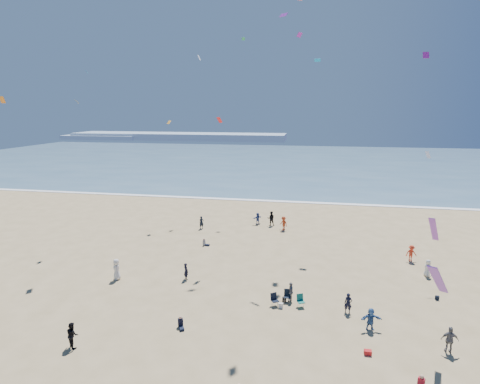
# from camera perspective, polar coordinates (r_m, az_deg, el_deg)

# --- Properties ---
(ocean) EXTENTS (220.00, 100.00, 0.06)m
(ocean) POSITION_cam_1_polar(r_m,az_deg,el_deg) (112.03, 7.04, 4.66)
(ocean) COLOR #476B84
(ocean) RESTS_ON ground
(surf_line) EXTENTS (220.00, 1.20, 0.08)m
(surf_line) POSITION_cam_1_polar(r_m,az_deg,el_deg) (62.98, 4.27, -1.35)
(surf_line) COLOR white
(surf_line) RESTS_ON ground
(headland_far) EXTENTS (110.00, 20.00, 3.20)m
(headland_far) POSITION_cam_1_polar(r_m,az_deg,el_deg) (197.79, -9.36, 8.38)
(headland_far) COLOR #7A8EA8
(headland_far) RESTS_ON ground
(headland_near) EXTENTS (40.00, 14.00, 2.00)m
(headland_near) POSITION_cam_1_polar(r_m,az_deg,el_deg) (210.27, -20.25, 7.85)
(headland_near) COLOR #7A8EA8
(headland_near) RESTS_ON ground
(standing_flyers) EXTENTS (28.67, 35.39, 1.93)m
(standing_flyers) POSITION_cam_1_polar(r_m,az_deg,el_deg) (35.61, 7.23, -11.09)
(standing_flyers) COLOR black
(standing_flyers) RESTS_ON ground
(seated_group) EXTENTS (18.66, 25.20, 0.84)m
(seated_group) POSITION_cam_1_polar(r_m,az_deg,el_deg) (26.83, 1.97, -20.50)
(seated_group) COLOR silver
(seated_group) RESTS_ON ground
(chair_cluster) EXTENTS (2.81, 1.52, 1.00)m
(chair_cluster) POSITION_cam_1_polar(r_m,az_deg,el_deg) (30.68, 7.28, -15.89)
(chair_cluster) COLOR black
(chair_cluster) RESTS_ON ground
(white_tote) EXTENTS (0.35, 0.20, 0.40)m
(white_tote) POSITION_cam_1_polar(r_m,az_deg,el_deg) (30.38, 6.24, -16.81)
(white_tote) COLOR silver
(white_tote) RESTS_ON ground
(black_backpack) EXTENTS (0.30, 0.22, 0.38)m
(black_backpack) POSITION_cam_1_polar(r_m,az_deg,el_deg) (31.26, 6.76, -15.95)
(black_backpack) COLOR black
(black_backpack) RESTS_ON ground
(cooler) EXTENTS (0.45, 0.30, 0.30)m
(cooler) POSITION_cam_1_polar(r_m,az_deg,el_deg) (26.70, 18.90, -22.12)
(cooler) COLOR red
(cooler) RESTS_ON ground
(navy_bag) EXTENTS (0.28, 0.18, 0.34)m
(navy_bag) POSITION_cam_1_polar(r_m,az_deg,el_deg) (35.15, 27.83, -14.07)
(navy_bag) COLOR black
(navy_bag) RESTS_ON ground
(kites_aloft) EXTENTS (42.36, 43.46, 30.88)m
(kites_aloft) POSITION_cam_1_polar(r_m,az_deg,el_deg) (29.76, 14.62, 10.92)
(kites_aloft) COLOR #E7FF1C
(kites_aloft) RESTS_ON ground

